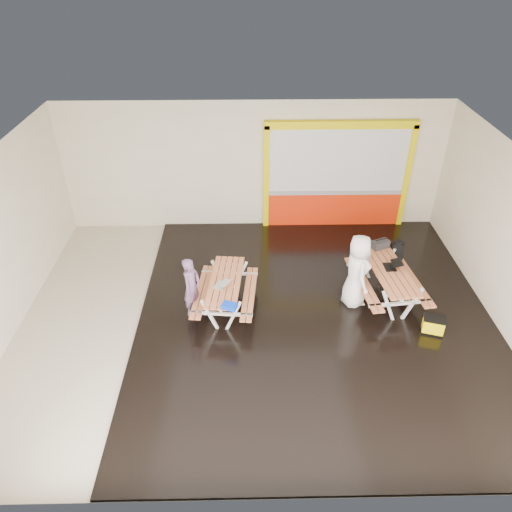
{
  "coord_description": "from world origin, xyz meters",
  "views": [
    {
      "loc": [
        -0.17,
        -7.87,
        6.87
      ],
      "look_at": [
        0.0,
        0.9,
        1.0
      ],
      "focal_mm": 33.93,
      "sensor_mm": 36.0,
      "label": 1
    }
  ],
  "objects_px": {
    "laptop_left": "(222,284)",
    "blue_pouch": "(229,306)",
    "fluke_bag": "(433,325)",
    "picnic_table_right": "(388,276)",
    "toolbox": "(380,244)",
    "picnic_table_left": "(226,287)",
    "backpack": "(397,250)",
    "dark_case": "(350,295)",
    "person_left": "(192,287)",
    "laptop_right": "(392,265)",
    "person_right": "(357,271)"
  },
  "relations": [
    {
      "from": "picnic_table_right",
      "to": "backpack",
      "type": "height_order",
      "value": "backpack"
    },
    {
      "from": "laptop_right",
      "to": "person_right",
      "type": "bearing_deg",
      "value": -166.81
    },
    {
      "from": "picnic_table_left",
      "to": "backpack",
      "type": "xyz_separation_m",
      "value": [
        3.96,
        1.16,
        0.16
      ]
    },
    {
      "from": "laptop_left",
      "to": "blue_pouch",
      "type": "bearing_deg",
      "value": -76.41
    },
    {
      "from": "person_right",
      "to": "fluke_bag",
      "type": "xyz_separation_m",
      "value": [
        1.43,
        -1.06,
        -0.61
      ]
    },
    {
      "from": "person_right",
      "to": "fluke_bag",
      "type": "bearing_deg",
      "value": -133.58
    },
    {
      "from": "picnic_table_right",
      "to": "fluke_bag",
      "type": "relative_size",
      "value": 4.3
    },
    {
      "from": "person_left",
      "to": "laptop_right",
      "type": "distance_m",
      "value": 4.36
    },
    {
      "from": "picnic_table_left",
      "to": "dark_case",
      "type": "bearing_deg",
      "value": 5.08
    },
    {
      "from": "person_right",
      "to": "laptop_left",
      "type": "bearing_deg",
      "value": 89.95
    },
    {
      "from": "dark_case",
      "to": "fluke_bag",
      "type": "bearing_deg",
      "value": -37.58
    },
    {
      "from": "picnic_table_left",
      "to": "backpack",
      "type": "distance_m",
      "value": 4.13
    },
    {
      "from": "person_left",
      "to": "picnic_table_left",
      "type": "bearing_deg",
      "value": -47.41
    },
    {
      "from": "blue_pouch",
      "to": "person_right",
      "type": "bearing_deg",
      "value": 21.19
    },
    {
      "from": "picnic_table_right",
      "to": "fluke_bag",
      "type": "xyz_separation_m",
      "value": [
        0.69,
        -1.18,
        -0.38
      ]
    },
    {
      "from": "laptop_right",
      "to": "backpack",
      "type": "distance_m",
      "value": 0.88
    },
    {
      "from": "fluke_bag",
      "to": "person_right",
      "type": "bearing_deg",
      "value": 143.27
    },
    {
      "from": "picnic_table_right",
      "to": "toolbox",
      "type": "distance_m",
      "value": 0.92
    },
    {
      "from": "person_left",
      "to": "backpack",
      "type": "bearing_deg",
      "value": -49.55
    },
    {
      "from": "picnic_table_left",
      "to": "toolbox",
      "type": "distance_m",
      "value": 3.75
    },
    {
      "from": "blue_pouch",
      "to": "fluke_bag",
      "type": "height_order",
      "value": "blue_pouch"
    },
    {
      "from": "person_left",
      "to": "laptop_right",
      "type": "bearing_deg",
      "value": -58.49
    },
    {
      "from": "laptop_right",
      "to": "backpack",
      "type": "height_order",
      "value": "backpack"
    },
    {
      "from": "picnic_table_right",
      "to": "blue_pouch",
      "type": "height_order",
      "value": "blue_pouch"
    },
    {
      "from": "laptop_right",
      "to": "toolbox",
      "type": "bearing_deg",
      "value": 95.76
    },
    {
      "from": "backpack",
      "to": "fluke_bag",
      "type": "relative_size",
      "value": 0.95
    },
    {
      "from": "person_left",
      "to": "fluke_bag",
      "type": "height_order",
      "value": "person_left"
    },
    {
      "from": "laptop_left",
      "to": "blue_pouch",
      "type": "height_order",
      "value": "laptop_left"
    },
    {
      "from": "picnic_table_left",
      "to": "person_right",
      "type": "distance_m",
      "value": 2.84
    },
    {
      "from": "toolbox",
      "to": "dark_case",
      "type": "xyz_separation_m",
      "value": [
        -0.79,
        -0.91,
        -0.76
      ]
    },
    {
      "from": "toolbox",
      "to": "laptop_right",
      "type": "bearing_deg",
      "value": -84.24
    },
    {
      "from": "person_left",
      "to": "blue_pouch",
      "type": "xyz_separation_m",
      "value": [
        0.8,
        -0.65,
        0.01
      ]
    },
    {
      "from": "laptop_left",
      "to": "person_left",
      "type": "bearing_deg",
      "value": -174.89
    },
    {
      "from": "person_left",
      "to": "laptop_right",
      "type": "xyz_separation_m",
      "value": [
        4.32,
        0.59,
        0.07
      ]
    },
    {
      "from": "picnic_table_right",
      "to": "laptop_right",
      "type": "height_order",
      "value": "laptop_right"
    },
    {
      "from": "person_left",
      "to": "dark_case",
      "type": "xyz_separation_m",
      "value": [
        3.44,
        0.48,
        -0.65
      ]
    },
    {
      "from": "picnic_table_left",
      "to": "picnic_table_right",
      "type": "relative_size",
      "value": 0.91
    },
    {
      "from": "laptop_left",
      "to": "picnic_table_right",
      "type": "bearing_deg",
      "value": 7.19
    },
    {
      "from": "picnic_table_right",
      "to": "picnic_table_left",
      "type": "bearing_deg",
      "value": -175.54
    },
    {
      "from": "fluke_bag",
      "to": "laptop_right",
      "type": "bearing_deg",
      "value": 116.1
    },
    {
      "from": "laptop_right",
      "to": "backpack",
      "type": "bearing_deg",
      "value": 67.53
    },
    {
      "from": "toolbox",
      "to": "picnic_table_left",
      "type": "bearing_deg",
      "value": -162.0
    },
    {
      "from": "blue_pouch",
      "to": "backpack",
      "type": "bearing_deg",
      "value": 27.98
    },
    {
      "from": "blue_pouch",
      "to": "backpack",
      "type": "relative_size",
      "value": 0.61
    },
    {
      "from": "person_left",
      "to": "dark_case",
      "type": "relative_size",
      "value": 3.19
    },
    {
      "from": "blue_pouch",
      "to": "dark_case",
      "type": "height_order",
      "value": "blue_pouch"
    },
    {
      "from": "laptop_left",
      "to": "dark_case",
      "type": "xyz_separation_m",
      "value": [
        2.81,
        0.42,
        -0.66
      ]
    },
    {
      "from": "picnic_table_left",
      "to": "laptop_left",
      "type": "height_order",
      "value": "laptop_left"
    },
    {
      "from": "fluke_bag",
      "to": "toolbox",
      "type": "bearing_deg",
      "value": 108.7
    },
    {
      "from": "laptop_left",
      "to": "dark_case",
      "type": "relative_size",
      "value": 0.98
    }
  ]
}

